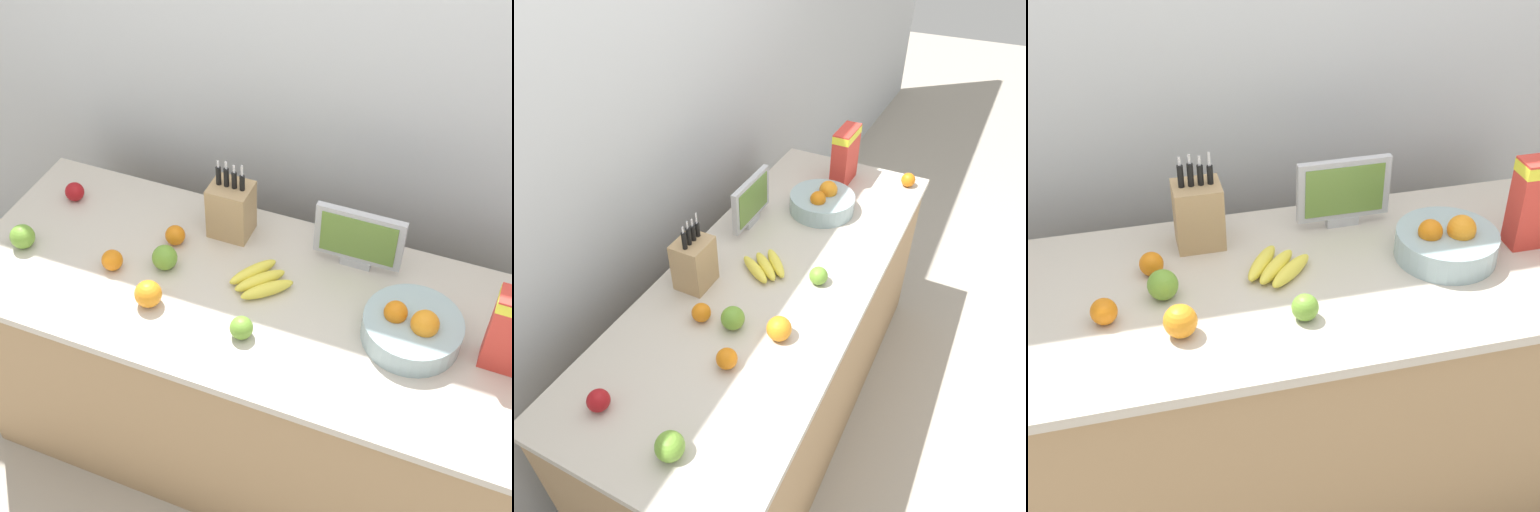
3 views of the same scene
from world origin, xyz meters
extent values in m
plane|color=#B2A899|center=(0.00, 0.00, 0.00)|extent=(14.00, 14.00, 0.00)
cube|color=silver|center=(0.00, 0.60, 1.30)|extent=(9.00, 0.06, 2.60)
cube|color=tan|center=(0.00, 0.00, 0.42)|extent=(1.94, 0.74, 0.85)
cube|color=beige|center=(0.00, 0.00, 0.86)|extent=(1.97, 0.77, 0.03)
cube|color=tan|center=(-0.20, 0.24, 0.97)|extent=(0.14, 0.12, 0.20)
cylinder|color=black|center=(-0.24, 0.24, 1.11)|extent=(0.02, 0.02, 0.07)
cube|color=silver|center=(-0.24, 0.24, 1.15)|extent=(0.01, 0.00, 0.03)
cylinder|color=black|center=(-0.21, 0.24, 1.11)|extent=(0.02, 0.02, 0.07)
cube|color=silver|center=(-0.21, 0.24, 1.16)|extent=(0.01, 0.00, 0.03)
cylinder|color=black|center=(-0.19, 0.24, 1.10)|extent=(0.02, 0.02, 0.06)
cube|color=silver|center=(-0.19, 0.24, 1.15)|extent=(0.01, 0.00, 0.03)
cylinder|color=black|center=(-0.16, 0.24, 1.10)|extent=(0.02, 0.02, 0.06)
cube|color=silver|center=(-0.16, 0.24, 1.15)|extent=(0.01, 0.00, 0.04)
cube|color=#B7B7BC|center=(0.24, 0.24, 0.89)|extent=(0.10, 0.03, 0.03)
cube|color=#B7B7BC|center=(0.24, 0.24, 1.00)|extent=(0.29, 0.02, 0.19)
cube|color=olive|center=(0.24, 0.22, 1.00)|extent=(0.25, 0.00, 0.16)
cylinder|color=#99B2B7|center=(0.48, 0.00, 0.92)|extent=(0.30, 0.30, 0.08)
sphere|color=orange|center=(0.51, -0.01, 0.97)|extent=(0.08, 0.08, 0.08)
sphere|color=orange|center=(0.42, 0.00, 0.97)|extent=(0.07, 0.07, 0.07)
ellipsoid|color=yellow|center=(0.02, 0.01, 0.90)|extent=(0.16, 0.15, 0.04)
ellipsoid|color=yellow|center=(-0.02, 0.04, 0.90)|extent=(0.15, 0.16, 0.04)
ellipsoid|color=yellow|center=(-0.05, 0.06, 0.90)|extent=(0.14, 0.17, 0.04)
sphere|color=#6B9E33|center=(-0.34, 0.00, 0.92)|extent=(0.08, 0.08, 0.08)
sphere|color=#6B9E33|center=(0.01, -0.18, 0.91)|extent=(0.07, 0.07, 0.07)
sphere|color=orange|center=(-0.31, -0.16, 0.92)|extent=(0.09, 0.09, 0.09)
sphere|color=orange|center=(-0.36, 0.12, 0.91)|extent=(0.07, 0.07, 0.07)
sphere|color=orange|center=(-0.49, -0.07, 0.91)|extent=(0.07, 0.07, 0.07)
camera|label=1|loc=(0.55, -1.43, 2.54)|focal=50.00mm
camera|label=2|loc=(-1.35, -0.65, 2.16)|focal=35.00mm
camera|label=3|loc=(-0.39, -1.55, 2.05)|focal=50.00mm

